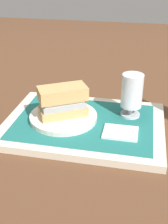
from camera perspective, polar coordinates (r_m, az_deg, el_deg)
The scene contains 7 objects.
ground_plane at distance 0.83m, azimuth 0.00°, elevation -3.03°, with size 3.00×3.00×0.00m, color brown.
tray at distance 0.83m, azimuth 0.00°, elevation -2.44°, with size 0.44×0.32×0.02m, color beige.
placemat at distance 0.82m, azimuth 0.00°, elevation -1.81°, with size 0.38×0.27×0.00m, color #1E6B66.
plate at distance 0.83m, azimuth -3.99°, elevation -0.90°, with size 0.19×0.19×0.01m, color silver.
sandwich at distance 0.81m, azimuth -3.87°, elevation 2.24°, with size 0.14×0.12×0.08m.
beer_glass at distance 0.83m, azimuth 9.23°, elevation 3.46°, with size 0.06×0.06×0.12m.
napkin_folded at distance 0.77m, azimuth 7.08°, elevation -3.96°, with size 0.09×0.07×0.01m, color white.
Camera 1 is at (0.15, -0.70, 0.43)m, focal length 47.20 mm.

